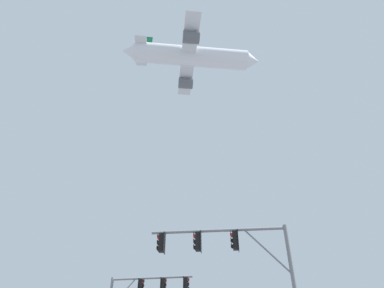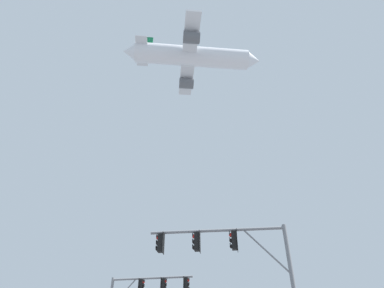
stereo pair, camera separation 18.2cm
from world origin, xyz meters
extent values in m
cylinder|color=slate|center=(1.71, 8.97, 6.41)|extent=(6.67, 0.67, 0.15)
cylinder|color=slate|center=(4.04, 8.79, 5.34)|extent=(2.06, 0.24, 2.20)
cube|color=black|center=(-1.09, 9.19, 5.89)|extent=(0.28, 0.34, 0.90)
cylinder|color=black|center=(-1.09, 9.19, 6.40)|extent=(0.05, 0.05, 0.12)
cube|color=black|center=(-0.95, 9.17, 5.89)|extent=(0.06, 0.46, 1.04)
sphere|color=red|center=(-1.23, 9.20, 6.16)|extent=(0.20, 0.20, 0.20)
cylinder|color=black|center=(-1.30, 9.20, 6.22)|extent=(0.06, 0.21, 0.21)
sphere|color=black|center=(-1.23, 9.20, 5.88)|extent=(0.20, 0.20, 0.20)
cylinder|color=black|center=(-1.30, 9.20, 5.94)|extent=(0.06, 0.21, 0.21)
sphere|color=black|center=(-1.23, 9.20, 5.60)|extent=(0.20, 0.20, 0.20)
cylinder|color=black|center=(-1.30, 9.20, 5.66)|extent=(0.06, 0.21, 0.21)
cube|color=black|center=(0.74, 9.04, 5.89)|extent=(0.28, 0.34, 0.90)
cylinder|color=black|center=(0.74, 9.04, 6.40)|extent=(0.05, 0.05, 0.12)
cube|color=black|center=(0.88, 9.03, 5.89)|extent=(0.06, 0.46, 1.04)
sphere|color=red|center=(0.60, 9.05, 6.16)|extent=(0.20, 0.20, 0.20)
cylinder|color=black|center=(0.53, 9.06, 6.22)|extent=(0.06, 0.21, 0.21)
sphere|color=black|center=(0.60, 9.05, 5.88)|extent=(0.20, 0.20, 0.20)
cylinder|color=black|center=(0.53, 9.06, 5.94)|extent=(0.06, 0.21, 0.21)
sphere|color=black|center=(0.60, 9.05, 5.60)|extent=(0.20, 0.20, 0.20)
cylinder|color=black|center=(0.53, 9.06, 5.66)|extent=(0.06, 0.21, 0.21)
cube|color=black|center=(2.57, 8.90, 5.89)|extent=(0.28, 0.34, 0.90)
cylinder|color=black|center=(2.57, 8.90, 6.40)|extent=(0.05, 0.05, 0.12)
cube|color=black|center=(2.71, 8.89, 5.89)|extent=(0.06, 0.46, 1.04)
sphere|color=red|center=(2.43, 8.91, 6.16)|extent=(0.20, 0.20, 0.20)
cylinder|color=black|center=(2.36, 8.92, 6.22)|extent=(0.06, 0.21, 0.21)
sphere|color=black|center=(2.43, 8.91, 5.88)|extent=(0.20, 0.20, 0.20)
cylinder|color=black|center=(2.36, 8.92, 5.94)|extent=(0.06, 0.21, 0.21)
sphere|color=black|center=(2.43, 8.91, 5.60)|extent=(0.20, 0.20, 0.20)
cylinder|color=black|center=(2.36, 8.92, 5.66)|extent=(0.06, 0.21, 0.21)
cylinder|color=slate|center=(-2.81, 17.74, 5.84)|extent=(5.99, 1.10, 0.15)
cube|color=black|center=(-0.31, 17.34, 5.32)|extent=(0.31, 0.36, 0.90)
cylinder|color=black|center=(-0.31, 17.34, 5.83)|extent=(0.05, 0.05, 0.12)
cube|color=black|center=(-0.44, 17.36, 5.32)|extent=(0.10, 0.46, 1.04)
sphere|color=red|center=(-0.16, 17.32, 5.59)|extent=(0.20, 0.20, 0.20)
cylinder|color=black|center=(-0.10, 17.31, 5.65)|extent=(0.07, 0.21, 0.21)
sphere|color=black|center=(-0.16, 17.32, 5.31)|extent=(0.20, 0.20, 0.20)
cylinder|color=black|center=(-0.10, 17.31, 5.37)|extent=(0.07, 0.21, 0.21)
cylinder|color=black|center=(-0.10, 17.31, 5.09)|extent=(0.07, 0.21, 0.21)
cube|color=black|center=(-1.95, 17.60, 5.32)|extent=(0.31, 0.36, 0.90)
cylinder|color=black|center=(-1.95, 17.60, 5.83)|extent=(0.05, 0.05, 0.12)
cube|color=black|center=(-2.08, 17.62, 5.32)|extent=(0.10, 0.46, 1.04)
sphere|color=red|center=(-1.80, 17.58, 5.59)|extent=(0.20, 0.20, 0.20)
cylinder|color=black|center=(-1.74, 17.57, 5.65)|extent=(0.07, 0.21, 0.21)
sphere|color=black|center=(-1.80, 17.58, 5.31)|extent=(0.20, 0.20, 0.20)
cylinder|color=black|center=(-1.74, 17.57, 5.37)|extent=(0.07, 0.21, 0.21)
cube|color=black|center=(-3.59, 17.86, 5.32)|extent=(0.31, 0.36, 0.90)
cylinder|color=black|center=(-3.59, 17.86, 5.83)|extent=(0.05, 0.05, 0.12)
cube|color=black|center=(-3.73, 17.88, 5.32)|extent=(0.10, 0.46, 1.04)
sphere|color=red|center=(-3.44, 17.84, 5.59)|extent=(0.20, 0.20, 0.20)
cylinder|color=black|center=(-3.38, 17.83, 5.65)|extent=(0.07, 0.21, 0.21)
sphere|color=black|center=(-3.44, 17.84, 5.31)|extent=(0.20, 0.20, 0.20)
cylinder|color=black|center=(-3.38, 17.83, 5.37)|extent=(0.07, 0.21, 0.21)
cylinder|color=white|center=(-0.30, 25.72, 38.20)|extent=(16.88, 5.24, 2.96)
cone|color=white|center=(8.85, 27.00, 38.20)|extent=(2.40, 3.06, 2.81)
cone|color=white|center=(-9.36, 24.44, 38.20)|extent=(2.18, 2.75, 2.51)
cube|color=silver|center=(-0.76, 25.65, 37.76)|extent=(4.20, 15.84, 0.33)
cylinder|color=#595B60|center=(-1.37, 30.01, 36.87)|extent=(2.43, 1.96, 1.66)
cylinder|color=#595B60|center=(-0.15, 21.30, 36.87)|extent=(2.43, 1.96, 1.66)
cube|color=#0C5933|center=(-7.44, 24.71, 39.87)|extent=(2.59, 0.58, 3.51)
cube|color=silver|center=(-7.62, 24.69, 38.48)|extent=(2.42, 5.72, 0.18)
camera|label=1|loc=(1.05, -6.93, 1.21)|focal=30.09mm
camera|label=2|loc=(1.23, -6.92, 1.21)|focal=30.09mm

